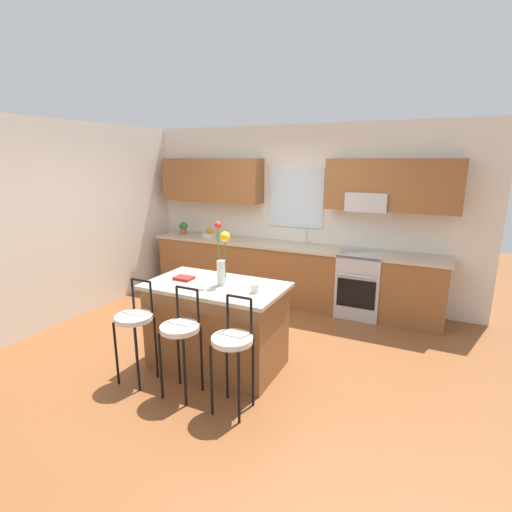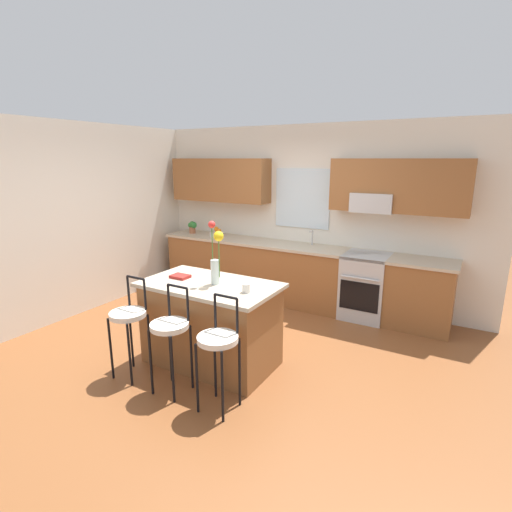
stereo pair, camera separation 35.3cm
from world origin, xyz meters
TOP-DOWN VIEW (x-y plane):
  - ground_plane at (0.00, 0.00)m, footprint 14.00×14.00m
  - wall_left at (-2.56, 0.30)m, footprint 0.12×4.60m
  - back_wall_assembly at (0.02, 1.98)m, footprint 5.60×0.50m
  - counter_run at (0.00, 1.70)m, footprint 4.56×0.64m
  - sink_faucet at (0.24, 1.84)m, footprint 0.02×0.13m
  - oven_range at (1.12, 1.68)m, footprint 0.60×0.64m
  - kitchen_island at (0.01, -0.44)m, footprint 1.46×0.83m
  - bar_stool_near at (-0.54, -1.07)m, footprint 0.36×0.36m
  - bar_stool_middle at (0.01, -1.07)m, footprint 0.36×0.36m
  - bar_stool_far at (0.56, -1.07)m, footprint 0.36×0.36m
  - flower_vase at (0.09, -0.43)m, footprint 0.17×0.11m
  - mug_ceramic at (0.50, -0.50)m, footprint 0.08×0.08m
  - cookbook at (-0.38, -0.45)m, footprint 0.20×0.15m
  - fruit_bowl_oranges at (-1.43, 1.70)m, footprint 0.24×0.24m
  - potted_plant_small at (-1.95, 1.70)m, footprint 0.19×0.13m

SIDE VIEW (x-z plane):
  - ground_plane at x=0.00m, z-range 0.00..0.00m
  - oven_range at x=1.12m, z-range 0.00..0.92m
  - kitchen_island at x=0.01m, z-range 0.00..0.92m
  - counter_run at x=0.00m, z-range 0.01..0.93m
  - bar_stool_near at x=-0.54m, z-range 0.11..1.16m
  - bar_stool_middle at x=0.01m, z-range 0.11..1.16m
  - bar_stool_far at x=0.56m, z-range 0.11..1.16m
  - cookbook at x=-0.38m, z-range 0.92..0.95m
  - mug_ceramic at x=0.50m, z-range 0.92..1.01m
  - fruit_bowl_oranges at x=-1.43m, z-range 0.89..1.05m
  - potted_plant_small at x=-1.95m, z-range 0.94..1.15m
  - sink_faucet at x=0.24m, z-range 0.95..1.18m
  - flower_vase at x=0.09m, z-range 0.89..1.56m
  - wall_left at x=-2.56m, z-range 0.00..2.70m
  - back_wall_assembly at x=0.02m, z-range 0.16..2.86m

